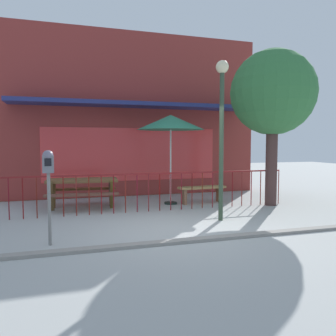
# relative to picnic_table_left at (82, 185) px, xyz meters

# --- Properties ---
(ground) EXTENTS (40.00, 40.00, 0.00)m
(ground) POSITION_rel_picnic_table_left_xyz_m (1.70, -2.81, -0.61)
(ground) COLOR #A5A7A4
(pub_storefront) EXTENTS (8.66, 1.48, 5.28)m
(pub_storefront) POSITION_rel_picnic_table_left_xyz_m (1.70, 1.96, 2.02)
(pub_storefront) COLOR #54280E
(pub_storefront) RESTS_ON ground
(patio_fence_front) EXTENTS (7.30, 0.04, 0.97)m
(patio_fence_front) POSITION_rel_picnic_table_left_xyz_m (1.70, -0.94, 0.05)
(patio_fence_front) COLOR maroon
(patio_fence_front) RESTS_ON ground
(picnic_table_left) EXTENTS (1.90, 1.49, 0.79)m
(picnic_table_left) POSITION_rel_picnic_table_left_xyz_m (0.00, 0.00, 0.00)
(picnic_table_left) COLOR brown
(picnic_table_left) RESTS_ON ground
(patio_umbrella) EXTENTS (1.88, 1.88, 2.49)m
(patio_umbrella) POSITION_rel_picnic_table_left_xyz_m (2.41, -0.08, 1.66)
(patio_umbrella) COLOR black
(patio_umbrella) RESTS_ON ground
(patio_bench) EXTENTS (1.42, 0.40, 0.48)m
(patio_bench) POSITION_rel_picnic_table_left_xyz_m (3.31, -0.21, -0.26)
(patio_bench) COLOR #9D7E49
(patio_bench) RESTS_ON ground
(parking_meter_near) EXTENTS (0.18, 0.17, 1.59)m
(parking_meter_near) POSITION_rel_picnic_table_left_xyz_m (-0.72, -3.22, 0.62)
(parking_meter_near) COLOR gray
(parking_meter_near) RESTS_ON ground
(street_tree) EXTENTS (2.30, 2.30, 4.23)m
(street_tree) POSITION_rel_picnic_table_left_xyz_m (5.00, -1.08, 2.44)
(street_tree) COLOR #48302D
(street_tree) RESTS_ON ground
(street_lamp) EXTENTS (0.28, 0.28, 3.49)m
(street_lamp) POSITION_rel_picnic_table_left_xyz_m (2.84, -2.37, 1.71)
(street_lamp) COLOR #314430
(street_lamp) RESTS_ON ground
(curb_edge) EXTENTS (12.13, 0.20, 0.11)m
(curb_edge) POSITION_rel_picnic_table_left_xyz_m (1.70, -3.75, -0.61)
(curb_edge) COLOR gray
(curb_edge) RESTS_ON ground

